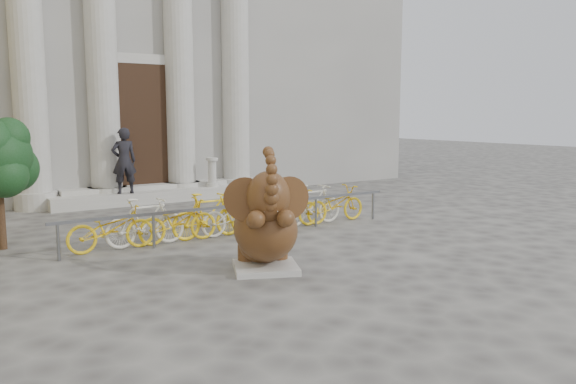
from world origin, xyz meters
TOP-DOWN VIEW (x-y plane):
  - ground at (0.00, 0.00)m, footprint 80.00×80.00m
  - classical_building at (0.00, 14.93)m, footprint 22.00×10.70m
  - entrance_steps at (0.00, 9.40)m, footprint 6.00×1.20m
  - elephant_statue at (-0.99, 0.79)m, footprint 1.45×1.70m
  - bike_rack at (-0.02, 3.69)m, footprint 8.00×0.53m
  - pedestrian at (-0.89, 9.05)m, footprint 0.74×0.53m
  - balustrade_post at (1.95, 9.10)m, footprint 0.38×0.38m

SIDE VIEW (x-z plane):
  - ground at x=0.00m, z-range 0.00..0.00m
  - entrance_steps at x=0.00m, z-range 0.00..0.36m
  - bike_rack at x=-0.02m, z-range 0.00..1.00m
  - elephant_statue at x=-0.99m, z-range -0.29..1.85m
  - balustrade_post at x=1.95m, z-range 0.32..1.26m
  - pedestrian at x=-0.89m, z-range 0.36..2.29m
  - classical_building at x=0.00m, z-range -0.02..11.98m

